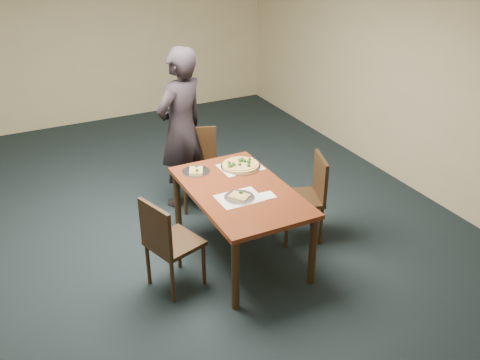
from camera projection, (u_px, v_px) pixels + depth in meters
name	position (u px, v px, depth m)	size (l,w,h in m)	color
ground	(184.00, 244.00, 5.55)	(8.00, 8.00, 0.00)	black
room_shell	(175.00, 82.00, 4.75)	(8.00, 8.00, 8.00)	#CCBD8D
dining_table	(240.00, 198.00, 5.09)	(0.90, 1.50, 0.75)	#532110
chair_far	(199.00, 163.00, 6.10)	(0.54, 0.54, 0.91)	black
chair_left	(167.00, 240.00, 4.70)	(0.53, 0.53, 0.91)	black
chair_right	(309.00, 193.00, 5.48)	(0.53, 0.53, 0.91)	black
diner	(181.00, 129.00, 5.95)	(0.67, 0.44, 1.84)	black
placemat_main	(241.00, 167.00, 5.48)	(0.42, 0.32, 0.00)	white
placemat_near	(239.00, 198.00, 4.90)	(0.40, 0.30, 0.00)	white
pizza_pan	(240.00, 165.00, 5.46)	(0.41, 0.41, 0.07)	silver
slice_plate_near	(239.00, 197.00, 4.89)	(0.28, 0.28, 0.06)	silver
slice_plate_far	(196.00, 171.00, 5.37)	(0.28, 0.28, 0.06)	silver
napkin	(267.00, 196.00, 4.93)	(0.14, 0.14, 0.01)	white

